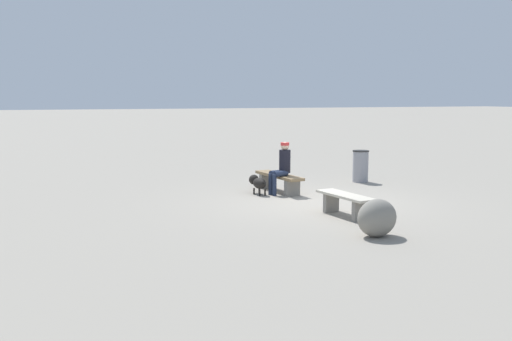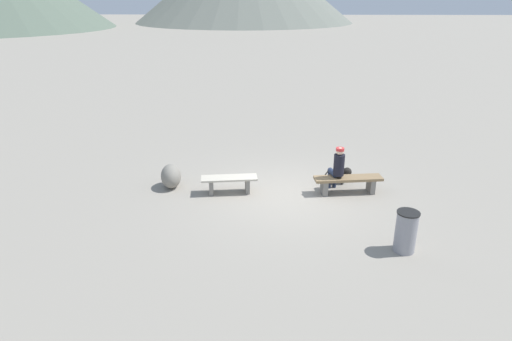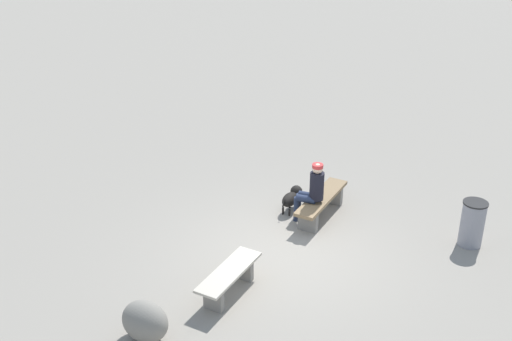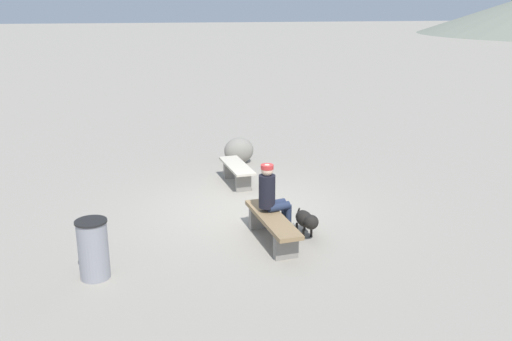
% 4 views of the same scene
% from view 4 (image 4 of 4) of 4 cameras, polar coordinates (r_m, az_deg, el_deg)
% --- Properties ---
extents(ground, '(210.00, 210.00, 0.06)m').
position_cam_4_polar(ground, '(11.26, -1.14, -4.23)').
color(ground, gray).
extents(bench_left, '(1.59, 0.63, 0.47)m').
position_cam_4_polar(bench_left, '(12.71, -2.00, 0.00)').
color(bench_left, gray).
rests_on(bench_left, ground).
extents(bench_right, '(1.92, 0.65, 0.48)m').
position_cam_4_polar(bench_right, '(9.68, 1.70, -5.57)').
color(bench_right, gray).
rests_on(bench_right, ground).
extents(seated_person, '(0.40, 0.61, 1.35)m').
position_cam_4_polar(seated_person, '(9.82, 1.63, -2.51)').
color(seated_person, black).
rests_on(seated_person, ground).
extents(dog, '(0.80, 0.33, 0.49)m').
position_cam_4_polar(dog, '(9.96, 5.23, -5.11)').
color(dog, black).
rests_on(dog, ground).
extents(trash_bin, '(0.48, 0.48, 0.94)m').
position_cam_4_polar(trash_bin, '(8.78, -16.48, -7.81)').
color(trash_bin, gray).
rests_on(trash_bin, ground).
extents(boulder, '(0.68, 0.86, 0.69)m').
position_cam_4_polar(boulder, '(14.37, -1.78, 2.07)').
color(boulder, gray).
rests_on(boulder, ground).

